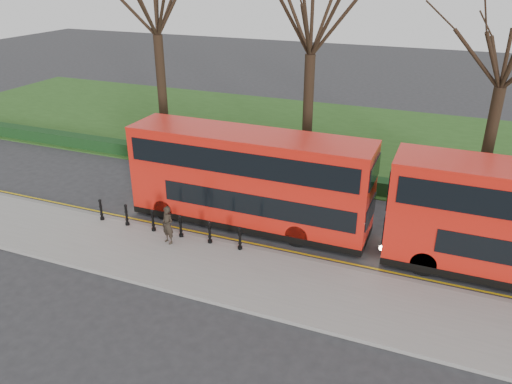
% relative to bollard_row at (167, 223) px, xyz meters
% --- Properties ---
extents(ground, '(120.00, 120.00, 0.00)m').
position_rel_bollard_row_xyz_m(ground, '(0.97, 1.35, -0.65)').
color(ground, '#28282B').
rests_on(ground, ground).
extents(pavement, '(60.00, 4.00, 0.15)m').
position_rel_bollard_row_xyz_m(pavement, '(0.97, -1.65, -0.57)').
color(pavement, gray).
rests_on(pavement, ground).
extents(kerb, '(60.00, 0.25, 0.16)m').
position_rel_bollard_row_xyz_m(kerb, '(0.97, 0.35, -0.57)').
color(kerb, slate).
rests_on(kerb, ground).
extents(grass_verge, '(60.00, 18.00, 0.06)m').
position_rel_bollard_row_xyz_m(grass_verge, '(0.97, 16.35, -0.62)').
color(grass_verge, '#264B19').
rests_on(grass_verge, ground).
extents(hedge, '(60.00, 0.90, 0.80)m').
position_rel_bollard_row_xyz_m(hedge, '(0.97, 8.15, -0.25)').
color(hedge, black).
rests_on(hedge, ground).
extents(yellow_line_outer, '(60.00, 0.10, 0.01)m').
position_rel_bollard_row_xyz_m(yellow_line_outer, '(0.97, 0.65, -0.64)').
color(yellow_line_outer, yellow).
rests_on(yellow_line_outer, ground).
extents(yellow_line_inner, '(60.00, 0.10, 0.01)m').
position_rel_bollard_row_xyz_m(yellow_line_inner, '(0.97, 0.85, -0.64)').
color(yellow_line_inner, yellow).
rests_on(yellow_line_inner, ground).
extents(tree_mid, '(7.50, 7.50, 11.71)m').
position_rel_bollard_row_xyz_m(tree_mid, '(2.97, 11.35, 7.87)').
color(tree_mid, black).
rests_on(tree_mid, ground).
extents(tree_right, '(6.31, 6.31, 9.86)m').
position_rel_bollard_row_xyz_m(tree_right, '(12.97, 11.35, 6.51)').
color(tree_right, black).
rests_on(tree_right, ground).
extents(bollard_row, '(7.22, 0.15, 1.00)m').
position_rel_bollard_row_xyz_m(bollard_row, '(0.00, 0.00, 0.00)').
color(bollard_row, black).
rests_on(bollard_row, pavement).
extents(bus_lead, '(11.06, 2.54, 4.40)m').
position_rel_bollard_row_xyz_m(bus_lead, '(2.88, 2.51, 1.57)').
color(bus_lead, red).
rests_on(bus_lead, ground).
extents(pedestrian, '(0.71, 0.58, 1.69)m').
position_rel_bollard_row_xyz_m(pedestrian, '(0.48, -0.66, 0.35)').
color(pedestrian, black).
rests_on(pedestrian, pavement).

